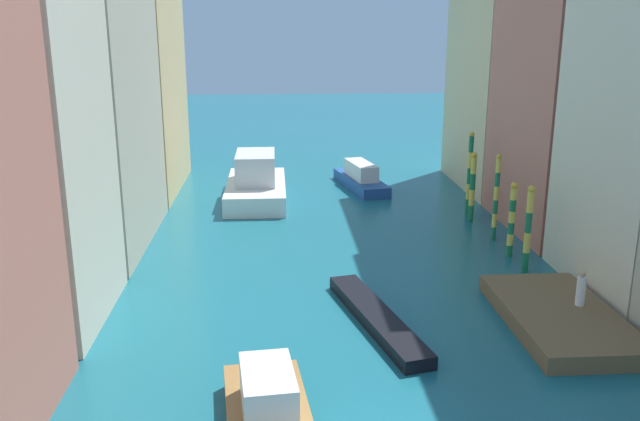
{
  "coord_description": "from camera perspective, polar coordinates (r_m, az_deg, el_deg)",
  "views": [
    {
      "loc": [
        -3.23,
        -14.58,
        11.43
      ],
      "look_at": [
        -0.84,
        21.02,
        1.5
      ],
      "focal_mm": 37.47,
      "sensor_mm": 36.0,
      "label": 1
    }
  ],
  "objects": [
    {
      "name": "building_right_2",
      "position": [
        40.36,
        22.11,
        13.6
      ],
      "size": [
        7.86,
        10.22,
        21.63
      ],
      "color": "#C6705B",
      "rests_on": "ground"
    },
    {
      "name": "gondola_black",
      "position": [
        26.83,
        4.85,
        -9.11
      ],
      "size": [
        3.09,
        8.25,
        0.52
      ],
      "color": "black",
      "rests_on": "ground"
    },
    {
      "name": "mooring_pole_1",
      "position": [
        35.05,
        16.06,
        -0.68
      ],
      "size": [
        0.36,
        0.36,
        3.9
      ],
      "color": "#197247",
      "rests_on": "ground"
    },
    {
      "name": "person_on_dock",
      "position": [
        28.49,
        21.39,
        -6.28
      ],
      "size": [
        0.36,
        0.36,
        1.45
      ],
      "color": "white",
      "rests_on": "waterfront_dock"
    },
    {
      "name": "mooring_pole_2",
      "position": [
        37.34,
        14.8,
        1.13
      ],
      "size": [
        0.29,
        0.29,
        4.82
      ],
      "color": "#197247",
      "rests_on": "ground"
    },
    {
      "name": "ground_plane",
      "position": [
        40.84,
        0.85,
        -0.7
      ],
      "size": [
        154.0,
        154.0,
        0.0
      ],
      "primitive_type": "plane",
      "color": "#196070"
    },
    {
      "name": "mooring_pole_4",
      "position": [
        42.15,
        12.65,
        3.16
      ],
      "size": [
        0.32,
        0.32,
        5.21
      ],
      "color": "#197247",
      "rests_on": "ground"
    },
    {
      "name": "building_right_3",
      "position": [
        50.14,
        16.78,
        13.76
      ],
      "size": [
        7.86,
        11.12,
        20.81
      ],
      "color": "beige",
      "rests_on": "ground"
    },
    {
      "name": "waterfront_dock",
      "position": [
        28.2,
        19.79,
        -8.57
      ],
      "size": [
        4.1,
        7.73,
        0.68
      ],
      "color": "brown",
      "rests_on": "ground"
    },
    {
      "name": "mooring_pole_0",
      "position": [
        32.94,
        17.34,
        -1.48
      ],
      "size": [
        0.34,
        0.34,
        4.26
      ],
      "color": "#197247",
      "rests_on": "ground"
    },
    {
      "name": "motorboat_0",
      "position": [
        20.07,
        -4.42,
        -16.8
      ],
      "size": [
        2.95,
        5.89,
        2.03
      ],
      "color": "olive",
      "rests_on": "ground"
    },
    {
      "name": "building_left_2",
      "position": [
        37.17,
        -21.29,
        13.21
      ],
      "size": [
        7.86,
        12.06,
        21.12
      ],
      "color": "#BCB299",
      "rests_on": "ground"
    },
    {
      "name": "building_left_3",
      "position": [
        49.09,
        -16.99,
        13.23
      ],
      "size": [
        7.86,
        12.12,
        19.97
      ],
      "color": "#DBB77A",
      "rests_on": "ground"
    },
    {
      "name": "vaporetto_white",
      "position": [
        45.12,
        -5.49,
        2.33
      ],
      "size": [
        3.89,
        9.09,
        3.24
      ],
      "color": "white",
      "rests_on": "ground"
    },
    {
      "name": "motorboat_1",
      "position": [
        48.57,
        3.51,
        2.77
      ],
      "size": [
        3.4,
        7.54,
        1.87
      ],
      "color": "#234C93",
      "rests_on": "ground"
    },
    {
      "name": "mooring_pole_3",
      "position": [
        40.86,
        12.88,
        2.04
      ],
      "size": [
        0.36,
        0.36,
        4.21
      ],
      "color": "#197247",
      "rests_on": "ground"
    }
  ]
}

